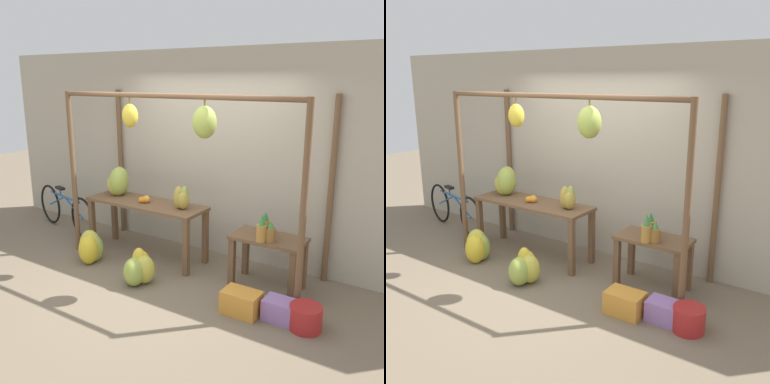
% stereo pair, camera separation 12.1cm
% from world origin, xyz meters
% --- Properties ---
extents(ground_plane, '(20.00, 20.00, 0.00)m').
position_xyz_m(ground_plane, '(0.00, 0.00, 0.00)').
color(ground_plane, '#756651').
extents(shop_wall_back, '(8.00, 0.08, 2.80)m').
position_xyz_m(shop_wall_back, '(0.00, 1.45, 1.40)').
color(shop_wall_back, '#B2A893').
rests_on(shop_wall_back, ground_plane).
extents(stall_awning, '(3.34, 1.12, 2.25)m').
position_xyz_m(stall_awning, '(0.06, 0.64, 1.58)').
color(stall_awning, brown).
rests_on(stall_awning, ground_plane).
extents(display_table_main, '(1.73, 0.56, 0.78)m').
position_xyz_m(display_table_main, '(-0.67, 0.78, 0.65)').
color(display_table_main, brown).
rests_on(display_table_main, ground_plane).
extents(display_table_side, '(0.85, 0.47, 0.63)m').
position_xyz_m(display_table_side, '(1.11, 0.82, 0.48)').
color(display_table_side, brown).
rests_on(display_table_side, ground_plane).
extents(banana_pile_on_table, '(0.37, 0.40, 0.41)m').
position_xyz_m(banana_pile_on_table, '(-1.23, 0.85, 0.97)').
color(banana_pile_on_table, '#9EB247').
rests_on(banana_pile_on_table, display_table_main).
extents(orange_pile, '(0.15, 0.16, 0.09)m').
position_xyz_m(orange_pile, '(-0.67, 0.75, 0.82)').
color(orange_pile, orange).
rests_on(orange_pile, display_table_main).
extents(pineapple_cluster, '(0.26, 0.33, 0.33)m').
position_xyz_m(pineapple_cluster, '(1.11, 0.74, 0.75)').
color(pineapple_cluster, '#B27F38').
rests_on(pineapple_cluster, display_table_side).
extents(banana_pile_ground_left, '(0.40, 0.41, 0.44)m').
position_xyz_m(banana_pile_ground_left, '(-1.17, 0.19, 0.19)').
color(banana_pile_ground_left, yellow).
rests_on(banana_pile_ground_left, ground_plane).
extents(banana_pile_ground_right, '(0.42, 0.46, 0.44)m').
position_xyz_m(banana_pile_ground_right, '(-0.21, 0.07, 0.19)').
color(banana_pile_ground_right, gold).
rests_on(banana_pile_ground_right, ground_plane).
extents(fruit_crate_white, '(0.39, 0.27, 0.25)m').
position_xyz_m(fruit_crate_white, '(1.13, 0.12, 0.12)').
color(fruit_crate_white, orange).
rests_on(fruit_crate_white, ground_plane).
extents(blue_bucket, '(0.32, 0.32, 0.25)m').
position_xyz_m(blue_bucket, '(1.80, 0.20, 0.13)').
color(blue_bucket, '#AD2323').
rests_on(blue_bucket, ground_plane).
extents(parked_bicycle, '(1.71, 0.44, 0.71)m').
position_xyz_m(parked_bicycle, '(-2.41, 0.85, 0.35)').
color(parked_bicycle, black).
rests_on(parked_bicycle, ground_plane).
extents(papaya_pile, '(0.24, 0.21, 0.30)m').
position_xyz_m(papaya_pile, '(-0.07, 0.79, 0.92)').
color(papaya_pile, '#93A33D').
rests_on(papaya_pile, display_table_main).
extents(fruit_crate_purple, '(0.36, 0.24, 0.22)m').
position_xyz_m(fruit_crate_purple, '(1.54, 0.22, 0.11)').
color(fruit_crate_purple, '#9970B7').
rests_on(fruit_crate_purple, ground_plane).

